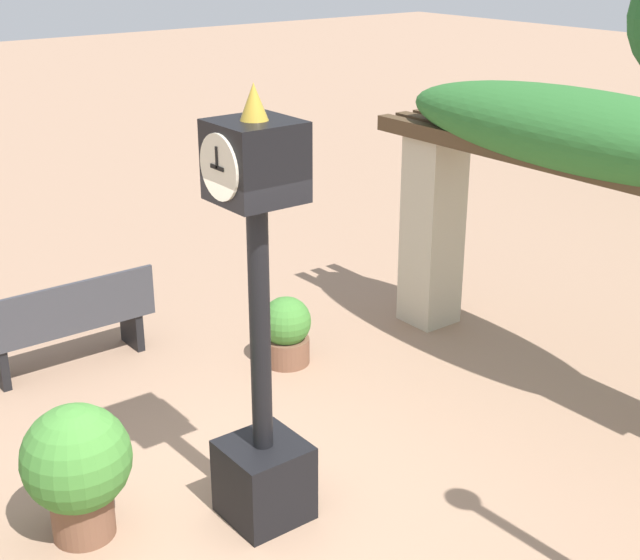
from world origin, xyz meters
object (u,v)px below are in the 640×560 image
object	(u,v)px
potted_plant_near_right	(77,466)
potted_plant_far_right	(286,331)
pedestal_clock	(260,345)
park_bench	(68,324)

from	to	relation	value
potted_plant_near_right	potted_plant_far_right	distance (m)	2.96
pedestal_clock	potted_plant_far_right	world-z (taller)	pedestal_clock
potted_plant_far_right	park_bench	xyz separation A→B (m)	(-1.19, -1.69, 0.10)
potted_plant_near_right	park_bench	distance (m)	2.67
pedestal_clock	park_bench	world-z (taller)	pedestal_clock
potted_plant_near_right	park_bench	bearing A→B (deg)	158.86
potted_plant_near_right	park_bench	world-z (taller)	potted_plant_near_right
park_bench	potted_plant_far_right	bearing A→B (deg)	144.71
potted_plant_far_right	potted_plant_near_right	bearing A→B (deg)	-63.92
potted_plant_far_right	park_bench	bearing A→B (deg)	-125.29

